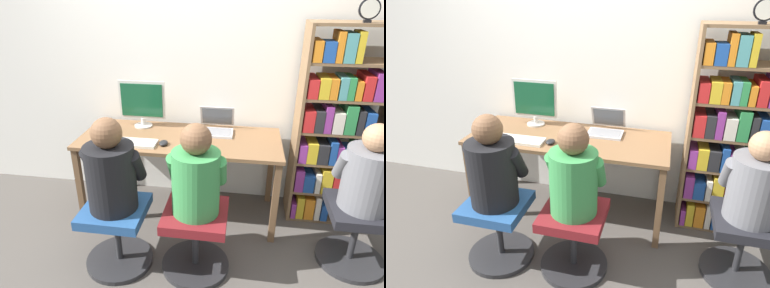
# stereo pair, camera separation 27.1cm
# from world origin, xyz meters

# --- Properties ---
(ground_plane) EXTENTS (14.00, 14.00, 0.00)m
(ground_plane) POSITION_xyz_m (0.00, 0.00, 0.00)
(ground_plane) COLOR #4C4742
(wall_back) EXTENTS (10.00, 0.05, 2.60)m
(wall_back) POSITION_xyz_m (0.00, 0.75, 1.30)
(wall_back) COLOR silver
(wall_back) RESTS_ON ground_plane
(desk) EXTENTS (1.71, 0.69, 0.75)m
(desk) POSITION_xyz_m (0.00, 0.34, 0.67)
(desk) COLOR brown
(desk) RESTS_ON ground_plane
(desktop_monitor) EXTENTS (0.42, 0.16, 0.42)m
(desktop_monitor) POSITION_xyz_m (-0.38, 0.54, 0.97)
(desktop_monitor) COLOR beige
(desktop_monitor) RESTS_ON desk
(laptop) EXTENTS (0.30, 0.30, 0.21)m
(laptop) POSITION_xyz_m (0.29, 0.51, 0.80)
(laptop) COLOR #B7B7BC
(laptop) RESTS_ON desk
(keyboard) EXTENTS (0.43, 0.16, 0.03)m
(keyboard) POSITION_xyz_m (-0.37, 0.14, 0.76)
(keyboard) COLOR silver
(keyboard) RESTS_ON desk
(computer_mouse_by_keyboard) EXTENTS (0.07, 0.10, 0.03)m
(computer_mouse_by_keyboard) POSITION_xyz_m (-0.10, 0.17, 0.77)
(computer_mouse_by_keyboard) COLOR black
(computer_mouse_by_keyboard) RESTS_ON desk
(office_chair_left) EXTENTS (0.50, 0.50, 0.50)m
(office_chair_left) POSITION_xyz_m (-0.34, -0.38, 0.28)
(office_chair_left) COLOR #262628
(office_chair_left) RESTS_ON ground_plane
(office_chair_right) EXTENTS (0.50, 0.50, 0.50)m
(office_chair_right) POSITION_xyz_m (0.24, -0.34, 0.28)
(office_chair_right) COLOR #262628
(office_chair_right) RESTS_ON ground_plane
(person_at_monitor) EXTENTS (0.42, 0.35, 0.67)m
(person_at_monitor) POSITION_xyz_m (-0.34, -0.37, 0.78)
(person_at_monitor) COLOR black
(person_at_monitor) RESTS_ON office_chair_left
(person_at_laptop) EXTENTS (0.40, 0.33, 0.65)m
(person_at_laptop) POSITION_xyz_m (0.24, -0.33, 0.77)
(person_at_laptop) COLOR #388C47
(person_at_laptop) RESTS_ON office_chair_right
(bookshelf) EXTENTS (0.71, 0.33, 1.69)m
(bookshelf) POSITION_xyz_m (1.27, 0.48, 0.83)
(bookshelf) COLOR brown
(bookshelf) RESTS_ON ground_plane
(desk_clock) EXTENTS (0.14, 0.03, 0.16)m
(desk_clock) POSITION_xyz_m (1.34, 0.39, 1.77)
(desk_clock) COLOR black
(desk_clock) RESTS_ON bookshelf
(office_chair_side) EXTENTS (0.50, 0.50, 0.50)m
(office_chair_side) POSITION_xyz_m (1.39, -0.10, 0.28)
(office_chair_side) COLOR #262628
(office_chair_side) RESTS_ON ground_plane
(person_near_shelf) EXTENTS (0.41, 0.34, 0.62)m
(person_near_shelf) POSITION_xyz_m (1.39, -0.10, 0.76)
(person_near_shelf) COLOR slate
(person_near_shelf) RESTS_ON office_chair_side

